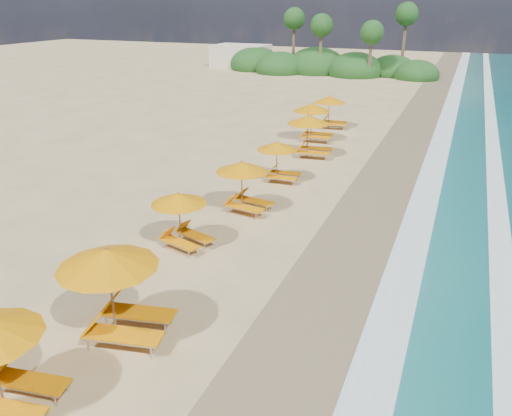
# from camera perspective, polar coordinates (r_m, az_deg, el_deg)

# --- Properties ---
(ground) EXTENTS (160.00, 160.00, 0.00)m
(ground) POSITION_cam_1_polar(r_m,az_deg,el_deg) (19.10, -0.00, -3.33)
(ground) COLOR tan
(ground) RESTS_ON ground
(wet_sand) EXTENTS (4.00, 160.00, 0.01)m
(wet_sand) POSITION_cam_1_polar(r_m,az_deg,el_deg) (18.12, 11.83, -5.34)
(wet_sand) COLOR #806C4C
(wet_sand) RESTS_ON ground
(surf_foam) EXTENTS (4.00, 160.00, 0.01)m
(surf_foam) POSITION_cam_1_polar(r_m,az_deg,el_deg) (17.93, 20.35, -6.59)
(surf_foam) COLOR white
(surf_foam) RESTS_ON ground
(station_2) EXTENTS (2.75, 2.62, 2.32)m
(station_2) POSITION_cam_1_polar(r_m,az_deg,el_deg) (12.35, -26.82, -14.90)
(station_2) COLOR olive
(station_2) RESTS_ON ground
(station_3) EXTENTS (3.19, 3.06, 2.63)m
(station_3) POSITION_cam_1_polar(r_m,az_deg,el_deg) (13.58, -15.27, -8.62)
(station_3) COLOR olive
(station_3) RESTS_ON ground
(station_4) EXTENTS (2.58, 2.50, 2.06)m
(station_4) POSITION_cam_1_polar(r_m,az_deg,el_deg) (18.20, -8.26, -0.95)
(station_4) COLOR olive
(station_4) RESTS_ON ground
(station_5) EXTENTS (2.59, 2.46, 2.20)m
(station_5) POSITION_cam_1_polar(r_m,az_deg,el_deg) (21.06, -1.22, 2.80)
(station_5) COLOR olive
(station_5) RESTS_ON ground
(station_6) EXTENTS (2.26, 2.11, 2.02)m
(station_6) POSITION_cam_1_polar(r_m,az_deg,el_deg) (24.76, 2.70, 5.55)
(station_6) COLOR olive
(station_6) RESTS_ON ground
(station_7) EXTENTS (2.79, 2.62, 2.42)m
(station_7) POSITION_cam_1_polar(r_m,az_deg,el_deg) (28.89, 6.21, 8.37)
(station_7) COLOR olive
(station_7) RESTS_ON ground
(station_8) EXTENTS (2.75, 2.58, 2.41)m
(station_8) POSITION_cam_1_polar(r_m,az_deg,el_deg) (32.33, 6.58, 9.85)
(station_8) COLOR olive
(station_8) RESTS_ON ground
(station_9) EXTENTS (2.65, 2.51, 2.25)m
(station_9) POSITION_cam_1_polar(r_m,az_deg,el_deg) (35.96, 8.51, 10.88)
(station_9) COLOR olive
(station_9) RESTS_ON ground
(treeline) EXTENTS (25.80, 8.80, 9.74)m
(treeline) POSITION_cam_1_polar(r_m,az_deg,el_deg) (64.02, 7.62, 15.66)
(treeline) COLOR #163D14
(treeline) RESTS_ON ground
(beach_building) EXTENTS (7.00, 5.00, 2.80)m
(beach_building) POSITION_cam_1_polar(r_m,az_deg,el_deg) (70.34, -1.72, 16.76)
(beach_building) COLOR beige
(beach_building) RESTS_ON ground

